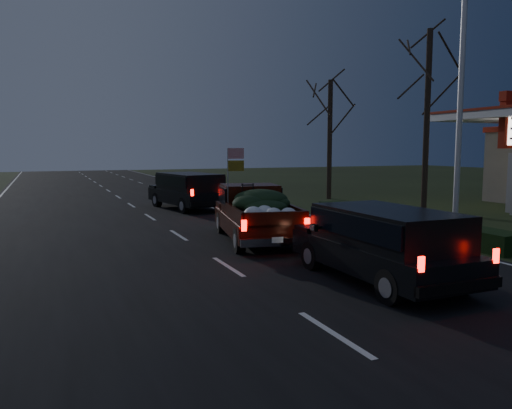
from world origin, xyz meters
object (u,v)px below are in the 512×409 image
object	(u,v)px
lead_suv	(188,187)
rear_suv	(384,238)
light_pole	(461,78)
pickup_truck	(255,210)

from	to	relation	value
lead_suv	rear_suv	xyz separation A→B (m)	(0.34, -14.94, -0.07)
light_pole	lead_suv	bearing A→B (deg)	125.03
light_pole	pickup_truck	bearing A→B (deg)	171.51
rear_suv	pickup_truck	bearing A→B (deg)	96.32
lead_suv	rear_suv	world-z (taller)	lead_suv
lead_suv	rear_suv	size ratio (longest dim) A/B	1.13
lead_suv	light_pole	bearing A→B (deg)	-65.05
pickup_truck	lead_suv	xyz separation A→B (m)	(0.28, 9.09, 0.09)
pickup_truck	rear_suv	bearing A→B (deg)	-73.13
lead_suv	rear_suv	bearing A→B (deg)	-98.78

